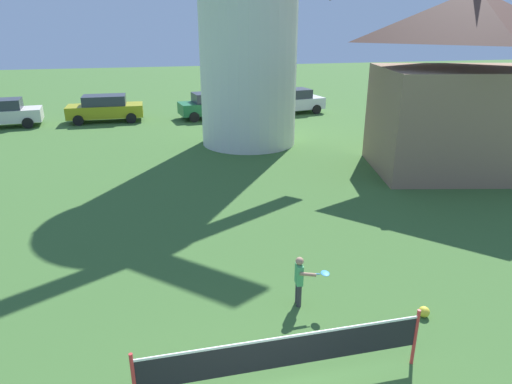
% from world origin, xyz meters
% --- Properties ---
extents(tennis_net, '(4.71, 0.06, 1.10)m').
position_xyz_m(tennis_net, '(0.39, 1.63, 0.68)').
color(tennis_net, red).
rests_on(tennis_net, ground_plane).
extents(player_far, '(0.68, 0.52, 1.12)m').
position_xyz_m(player_far, '(1.36, 3.74, 0.64)').
color(player_far, '#333338').
rests_on(player_far, ground_plane).
extents(stray_ball, '(0.22, 0.22, 0.22)m').
position_xyz_m(stray_ball, '(3.68, 2.77, 0.11)').
color(stray_ball, yellow).
rests_on(stray_ball, ground_plane).
extents(parked_car_mustard, '(4.34, 1.88, 1.56)m').
position_xyz_m(parked_car_mustard, '(-4.06, 24.22, 0.81)').
color(parked_car_mustard, '#999919').
rests_on(parked_car_mustard, ground_plane).
extents(parked_car_green, '(4.16, 2.36, 1.56)m').
position_xyz_m(parked_car_green, '(2.27, 23.88, 0.81)').
color(parked_car_green, '#1E6638').
rests_on(parked_car_green, ground_plane).
extents(parked_car_silver, '(4.43, 2.43, 1.56)m').
position_xyz_m(parked_car_silver, '(7.51, 24.18, 0.81)').
color(parked_car_silver, silver).
rests_on(parked_car_silver, ground_plane).
extents(chapel, '(7.14, 5.85, 7.60)m').
position_xyz_m(chapel, '(10.14, 11.15, 3.28)').
color(chapel, '#937056').
rests_on(chapel, ground_plane).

